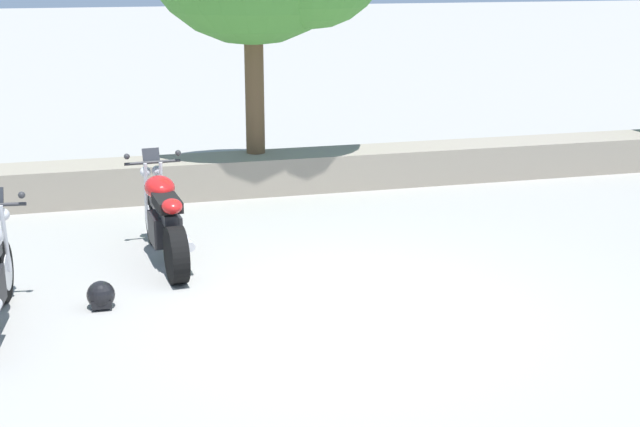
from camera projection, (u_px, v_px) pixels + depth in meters
ground_plane at (340, 310)px, 8.79m from camera, size 120.00×120.00×0.00m
stone_wall at (251, 174)px, 13.17m from camera, size 36.00×0.80×0.55m
motorcycle_red_centre at (164, 220)px, 10.08m from camera, size 0.67×2.07×1.18m
rider_helmet at (101, 295)px, 8.78m from camera, size 0.28×0.28×0.28m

